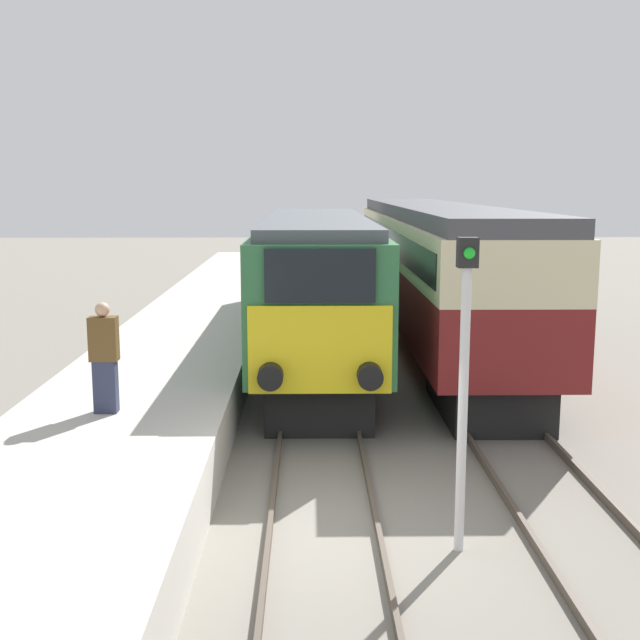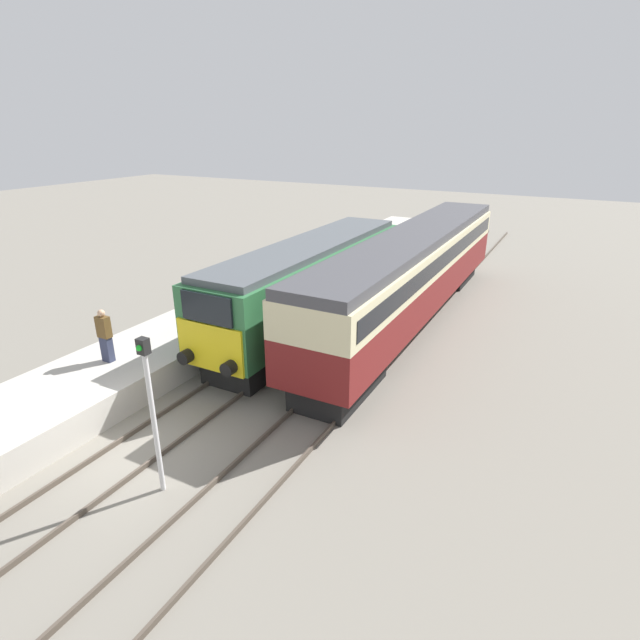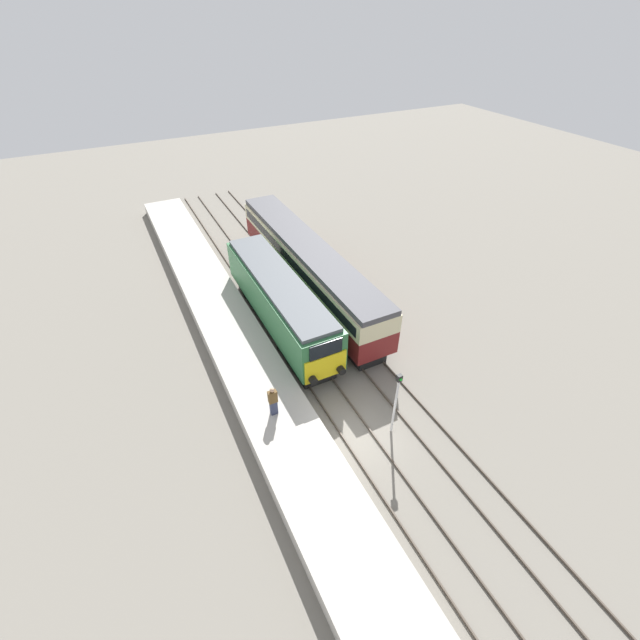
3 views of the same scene
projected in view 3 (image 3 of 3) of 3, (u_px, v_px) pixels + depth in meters
name	position (u px, v px, depth m)	size (l,w,h in m)	color
ground_plane	(356.00, 434.00, 21.58)	(120.00, 120.00, 0.00)	slate
platform_left	(242.00, 352.00, 25.76)	(3.50, 50.00, 0.97)	#B7B2A8
rails_near_track	(313.00, 371.00, 25.07)	(1.51, 60.00, 0.14)	#4C4238
rails_far_track	(363.00, 354.00, 26.29)	(1.50, 60.00, 0.14)	#4C4238
locomotive	(280.00, 301.00, 27.21)	(2.70, 13.17, 3.80)	black
passenger_carriage	(308.00, 263.00, 30.34)	(2.75, 18.74, 4.01)	black
person_on_platform	(273.00, 401.00, 20.89)	(0.44, 0.26, 1.78)	#2D334C
signal_post	(396.00, 399.00, 20.33)	(0.24, 0.28, 3.96)	silver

